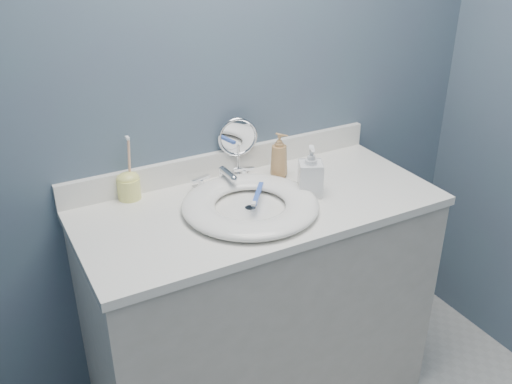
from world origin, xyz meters
TOP-DOWN VIEW (x-y plane):
  - back_wall at (0.00, 1.25)m, footprint 2.20×0.02m
  - vanity_cabinet at (0.00, 0.97)m, footprint 1.20×0.55m
  - countertop at (0.00, 0.97)m, footprint 1.22×0.57m
  - backsplash at (0.00, 1.24)m, footprint 1.22×0.02m
  - basin at (-0.05, 0.94)m, footprint 0.45×0.45m
  - drain at (-0.05, 0.94)m, footprint 0.04×0.04m
  - faucet at (-0.05, 1.14)m, footprint 0.25×0.13m
  - makeup_mirror at (0.04, 1.22)m, footprint 0.15×0.08m
  - soap_bottle_amber at (0.16, 1.12)m, footprint 0.09×0.09m
  - soap_bottle_clear at (0.18, 0.95)m, footprint 0.11×0.11m
  - toothbrush_holder at (-0.37, 1.21)m, footprint 0.08×0.08m
  - toothbrush_lying at (-0.02, 0.95)m, footprint 0.12×0.15m

SIDE VIEW (x-z plane):
  - vanity_cabinet at x=0.00m, z-range 0.00..0.85m
  - countertop at x=0.00m, z-range 0.85..0.88m
  - drain at x=-0.05m, z-range 0.88..0.89m
  - basin at x=-0.05m, z-range 0.88..0.92m
  - faucet at x=-0.05m, z-range 0.87..0.95m
  - toothbrush_lying at x=-0.02m, z-range 0.92..0.93m
  - backsplash at x=0.00m, z-range 0.88..0.97m
  - toothbrush_holder at x=-0.37m, z-range 0.82..1.04m
  - soap_bottle_amber at x=0.16m, z-range 0.88..1.05m
  - soap_bottle_clear at x=0.18m, z-range 0.88..1.06m
  - makeup_mirror at x=0.04m, z-range 0.89..1.11m
  - back_wall at x=0.00m, z-range 0.00..2.40m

